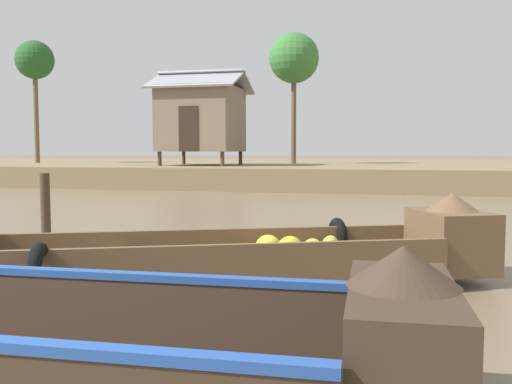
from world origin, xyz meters
name	(u,v)px	position (x,y,z in m)	size (l,w,h in m)	color
ground_plane	(238,216)	(0.00, 10.00, 0.00)	(300.00, 300.00, 0.00)	#726047
riverbank_strip	(328,171)	(0.00, 26.91, 0.40)	(160.00, 20.00, 0.81)	#7F6B4C
banana_boat	(215,258)	(1.53, 3.70, 0.34)	(5.87, 3.26, 0.97)	brown
stilt_house_left	(201,118)	(-4.69, 20.92, 2.81)	(3.78, 3.59, 3.97)	#4C3826
palm_tree_near	(35,62)	(-14.34, 23.32, 5.86)	(1.91, 1.91, 6.11)	brown
palm_tree_mid	(294,59)	(-1.41, 24.72, 5.72)	(2.36, 2.36, 6.14)	brown
mooring_post	(46,210)	(-1.75, 5.59, 0.55)	(0.14, 0.14, 1.10)	#423323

